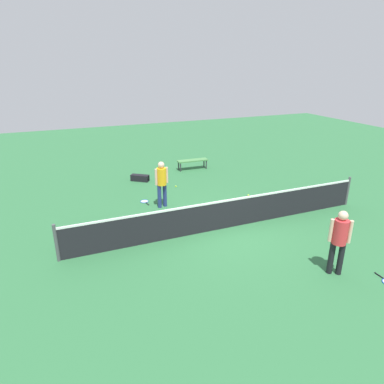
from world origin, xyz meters
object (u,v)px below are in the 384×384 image
at_px(player_near_side, 162,181).
at_px(tennis_ball_by_net, 248,195).
at_px(tennis_racket_near_player, 145,202).
at_px(courtside_bench, 192,161).
at_px(equipment_bag, 141,178).
at_px(tennis_ball_near_player, 176,186).
at_px(tennis_ball_midcourt, 280,202).
at_px(player_far_side, 339,237).

distance_m(player_near_side, tennis_ball_by_net, 3.60).
relative_size(tennis_racket_near_player, tennis_ball_by_net, 9.07).
xyz_separation_m(tennis_ball_by_net, courtside_bench, (0.65, -4.16, 0.38)).
height_order(tennis_ball_by_net, equipment_bag, equipment_bag).
relative_size(player_near_side, courtside_bench, 1.12).
relative_size(tennis_ball_near_player, tennis_ball_by_net, 1.00).
bearing_deg(player_near_side, tennis_ball_near_player, -123.23).
height_order(player_near_side, tennis_ball_midcourt, player_near_side).
xyz_separation_m(player_far_side, courtside_bench, (-0.15, -9.53, -0.59)).
relative_size(courtside_bench, equipment_bag, 1.87).
distance_m(tennis_racket_near_player, tennis_ball_by_net, 4.06).
bearing_deg(tennis_racket_near_player, tennis_ball_midcourt, 156.15).
bearing_deg(tennis_ball_by_net, courtside_bench, -81.08).
bearing_deg(player_far_side, tennis_racket_near_player, -63.73).
height_order(player_far_side, tennis_racket_near_player, player_far_side).
distance_m(tennis_ball_midcourt, equipment_bag, 6.12).
height_order(tennis_racket_near_player, tennis_ball_by_net, tennis_ball_by_net).
relative_size(player_far_side, tennis_ball_midcourt, 25.76).
height_order(player_far_side, courtside_bench, player_far_side).
xyz_separation_m(tennis_ball_by_net, tennis_ball_midcourt, (-0.72, 1.08, 0.00)).
xyz_separation_m(tennis_ball_near_player, courtside_bench, (-1.64, -2.09, 0.38)).
distance_m(player_near_side, tennis_ball_near_player, 2.35).
relative_size(tennis_racket_near_player, courtside_bench, 0.40).
bearing_deg(tennis_racket_near_player, player_far_side, 116.27).
distance_m(player_near_side, tennis_ball_midcourt, 4.50).
bearing_deg(tennis_racket_near_player, equipment_bag, -101.29).
height_order(tennis_ball_by_net, courtside_bench, courtside_bench).
relative_size(player_near_side, tennis_ball_by_net, 25.76).
distance_m(tennis_ball_by_net, courtside_bench, 4.23).
bearing_deg(player_far_side, courtside_bench, -90.92).
height_order(tennis_racket_near_player, tennis_ball_midcourt, tennis_ball_midcourt).
height_order(courtside_bench, equipment_bag, courtside_bench).
xyz_separation_m(tennis_ball_midcourt, courtside_bench, (1.37, -5.24, 0.38)).
relative_size(player_near_side, tennis_ball_midcourt, 25.76).
relative_size(player_near_side, tennis_racket_near_player, 2.84).
xyz_separation_m(tennis_ball_near_player, tennis_ball_by_net, (-2.29, 2.07, 0.00)).
bearing_deg(equipment_bag, tennis_ball_by_net, 135.48).
bearing_deg(tennis_ball_by_net, tennis_racket_near_player, -13.93).
relative_size(player_near_side, equipment_bag, 2.10).
height_order(player_far_side, tennis_ball_midcourt, player_far_side).
height_order(player_far_side, tennis_ball_near_player, player_far_side).
xyz_separation_m(player_near_side, tennis_racket_near_player, (0.48, -0.70, -1.00)).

